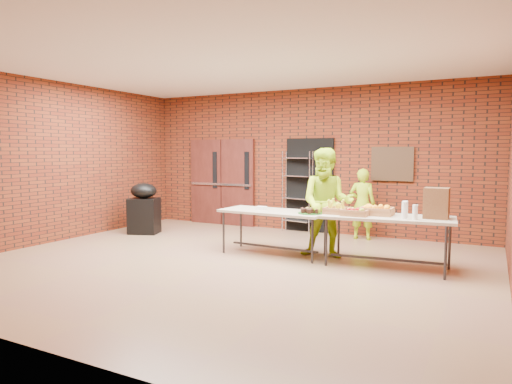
# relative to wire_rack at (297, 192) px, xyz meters

# --- Properties ---
(room) EXTENTS (8.08, 7.08, 3.28)m
(room) POSITION_rel_wire_rack_xyz_m (0.14, -3.32, 0.69)
(room) COLOR #8D6D4C
(room) RESTS_ON ground
(double_doors) EXTENTS (1.78, 0.12, 2.10)m
(double_doors) POSITION_rel_wire_rack_xyz_m (-2.06, 0.12, 0.15)
(double_doors) COLOR #4F1D16
(double_doors) RESTS_ON room
(dark_doorway) EXTENTS (1.10, 0.06, 2.10)m
(dark_doorway) POSITION_rel_wire_rack_xyz_m (0.24, 0.14, 0.14)
(dark_doorway) COLOR black
(dark_doorway) RESTS_ON room
(bronze_plaque) EXTENTS (0.85, 0.04, 0.70)m
(bronze_plaque) POSITION_rel_wire_rack_xyz_m (2.04, 0.13, 0.64)
(bronze_plaque) COLOR #382516
(bronze_plaque) RESTS_ON room
(wire_rack) EXTENTS (0.69, 0.35, 1.81)m
(wire_rack) POSITION_rel_wire_rack_xyz_m (0.00, 0.00, 0.00)
(wire_rack) COLOR silver
(wire_rack) RESTS_ON room
(table_left) EXTENTS (1.92, 0.89, 0.77)m
(table_left) POSITION_rel_wire_rack_xyz_m (0.50, -2.31, -0.20)
(table_left) COLOR tan
(table_left) RESTS_ON room
(table_right) EXTENTS (2.03, 0.99, 0.81)m
(table_right) POSITION_rel_wire_rack_xyz_m (2.46, -2.34, -0.17)
(table_right) COLOR tan
(table_right) RESTS_ON room
(basket_bananas) EXTENTS (0.41, 0.32, 0.13)m
(basket_bananas) POSITION_rel_wire_rack_xyz_m (1.70, -2.44, -0.04)
(basket_bananas) COLOR #9E6C40
(basket_bananas) RESTS_ON table_right
(basket_oranges) EXTENTS (0.49, 0.38, 0.15)m
(basket_oranges) POSITION_rel_wire_rack_xyz_m (2.28, -2.29, -0.03)
(basket_oranges) COLOR #9E6C40
(basket_oranges) RESTS_ON table_right
(basket_apples) EXTENTS (0.40, 0.31, 0.12)m
(basket_apples) POSITION_rel_wire_rack_xyz_m (2.01, -2.53, -0.04)
(basket_apples) COLOR #9E6C40
(basket_apples) RESTS_ON table_right
(muffin_tray) EXTENTS (0.41, 0.41, 0.10)m
(muffin_tray) POSITION_rel_wire_rack_xyz_m (1.21, -2.39, -0.08)
(muffin_tray) COLOR #195316
(muffin_tray) RESTS_ON table_left
(napkin_box) EXTENTS (0.17, 0.11, 0.06)m
(napkin_box) POSITION_rel_wire_rack_xyz_m (0.25, -2.29, -0.10)
(napkin_box) COLOR silver
(napkin_box) RESTS_ON table_left
(coffee_dispenser) EXTENTS (0.35, 0.31, 0.46)m
(coffee_dispenser) POSITION_rel_wire_rack_xyz_m (3.15, -2.26, 0.13)
(coffee_dispenser) COLOR brown
(coffee_dispenser) RESTS_ON table_right
(cup_stack_front) EXTENTS (0.08, 0.08, 0.25)m
(cup_stack_front) POSITION_rel_wire_rack_xyz_m (2.74, -2.51, 0.03)
(cup_stack_front) COLOR silver
(cup_stack_front) RESTS_ON table_right
(cup_stack_mid) EXTENTS (0.07, 0.07, 0.22)m
(cup_stack_mid) POSITION_rel_wire_rack_xyz_m (2.89, -2.55, 0.01)
(cup_stack_mid) COLOR silver
(cup_stack_mid) RESTS_ON table_right
(cup_stack_back) EXTENTS (0.08, 0.08, 0.24)m
(cup_stack_back) POSITION_rel_wire_rack_xyz_m (2.71, -2.28, 0.02)
(cup_stack_back) COLOR silver
(cup_stack_back) RESTS_ON table_right
(covered_grill) EXTENTS (0.75, 0.69, 1.11)m
(covered_grill) POSITION_rel_wire_rack_xyz_m (-2.92, -1.76, -0.35)
(covered_grill) COLOR black
(covered_grill) RESTS_ON room
(volunteer_woman) EXTENTS (0.55, 0.37, 1.46)m
(volunteer_woman) POSITION_rel_wire_rack_xyz_m (1.52, -0.22, -0.17)
(volunteer_woman) COLOR #A3CE16
(volunteer_woman) RESTS_ON room
(volunteer_man) EXTENTS (1.02, 0.86, 1.86)m
(volunteer_man) POSITION_rel_wire_rack_xyz_m (1.41, -2.11, 0.03)
(volunteer_man) COLOR #A3CE16
(volunteer_man) RESTS_ON room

